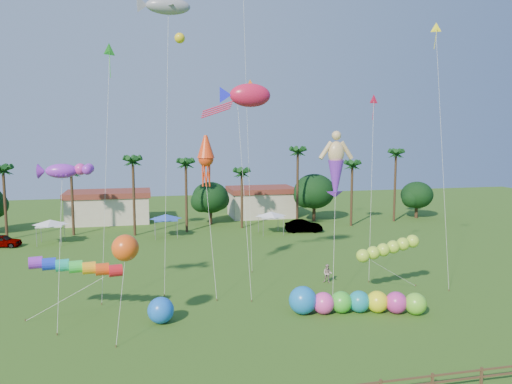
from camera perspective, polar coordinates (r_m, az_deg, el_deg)
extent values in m
plane|color=#285116|center=(32.80, 4.09, -17.95)|extent=(160.00, 160.00, 0.00)
cylinder|color=#3A2819|center=(71.18, -26.75, -1.33)|extent=(0.36, 0.36, 9.00)
cylinder|color=#3A2819|center=(70.69, -20.24, -1.27)|extent=(0.36, 0.36, 8.50)
cylinder|color=#3A2819|center=(68.02, -13.78, -0.71)|extent=(0.36, 0.36, 10.00)
cylinder|color=#3A2819|center=(69.27, -7.97, -0.65)|extent=(0.36, 0.36, 9.50)
cylinder|color=#3A2819|center=(71.47, -1.63, -0.96)|extent=(0.36, 0.36, 8.00)
cylinder|color=#3A2819|center=(72.30, 4.76, 0.30)|extent=(0.36, 0.36, 11.00)
cylinder|color=#3A2819|center=(74.30, 10.87, -0.39)|extent=(0.36, 0.36, 9.00)
cylinder|color=#3A2819|center=(79.51, 15.59, 0.49)|extent=(0.36, 0.36, 10.50)
sphere|color=#113814|center=(74.73, -5.23, -0.62)|extent=(5.46, 5.46, 5.46)
sphere|color=#113814|center=(77.43, 6.68, 0.09)|extent=(6.30, 6.30, 6.30)
sphere|color=#113814|center=(83.87, 17.92, -0.32)|extent=(5.04, 5.04, 5.04)
cube|color=beige|center=(79.49, -16.49, -1.90)|extent=(12.00, 7.00, 4.00)
cube|color=beige|center=(81.51, 0.59, -1.41)|extent=(10.00, 7.00, 4.00)
pyramid|color=white|center=(66.33, -22.45, -3.19)|extent=(3.00, 3.00, 0.60)
pyramid|color=blue|center=(66.42, -10.30, -2.77)|extent=(3.00, 3.00, 0.60)
pyramid|color=white|center=(67.50, 1.71, -2.50)|extent=(3.00, 3.00, 0.60)
cube|color=brown|center=(29.97, 19.50, -19.80)|extent=(0.12, 0.12, 1.00)
cube|color=brown|center=(31.56, 24.36, -18.61)|extent=(0.12, 0.12, 1.00)
imported|color=#4C4C54|center=(67.50, -27.05, -4.99)|extent=(4.69, 2.61, 1.51)
imported|color=#4C4C54|center=(69.30, 5.46, -3.89)|extent=(5.29, 2.52, 1.67)
imported|color=#AA918D|center=(46.70, 8.18, -9.22)|extent=(1.06, 1.00, 1.72)
sphere|color=#F340AA|center=(39.12, 7.72, -12.48)|extent=(1.67, 1.67, 1.67)
sphere|color=green|center=(39.55, 9.72, -12.30)|extent=(1.67, 1.67, 1.67)
sphere|color=teal|center=(39.92, 11.70, -12.16)|extent=(1.67, 1.67, 1.67)
sphere|color=yellow|center=(40.18, 13.70, -12.09)|extent=(1.67, 1.67, 1.67)
sphere|color=#C82F97|center=(40.34, 15.73, -12.07)|extent=(1.67, 1.67, 1.67)
sphere|color=#6CCE2D|center=(40.50, 17.76, -12.07)|extent=(1.67, 1.67, 1.67)
sphere|color=blue|center=(38.87, 5.37, -12.21)|extent=(2.55, 2.55, 2.13)
sphere|color=blue|center=(37.64, -10.83, -13.14)|extent=(1.91, 1.91, 1.91)
cylinder|color=red|center=(38.61, -18.24, -8.67)|extent=(6.67, 1.10, 0.90)
cylinder|color=silver|center=(39.73, -20.43, -11.05)|extent=(6.54, 0.90, 3.66)
cylinder|color=brown|center=(41.26, -24.86, -13.14)|extent=(0.08, 0.08, 0.16)
ellipsoid|color=#AEE633|center=(43.02, 12.13, -7.15)|extent=(5.97, 3.58, 1.32)
cylinder|color=silver|center=(45.30, 15.09, -8.77)|extent=(5.84, 1.37, 3.47)
cylinder|color=brown|center=(47.71, 17.78, -10.12)|extent=(0.08, 0.08, 0.16)
sphere|color=#F45113|center=(34.44, -14.71, -6.20)|extent=(2.17, 2.17, 1.78)
cylinder|color=silver|center=(34.45, -15.21, -11.48)|extent=(0.74, 1.74, 6.11)
cylinder|color=brown|center=(34.72, -15.72, -16.60)|extent=(0.08, 0.08, 0.16)
cylinder|color=silver|center=(42.64, 8.93, -4.68)|extent=(1.86, 4.43, 10.55)
cylinder|color=brown|center=(41.71, 8.75, -12.35)|extent=(0.08, 0.08, 0.16)
ellipsoid|color=red|center=(44.17, -0.67, 10.99)|extent=(5.72, 3.21, 2.26)
cylinder|color=silver|center=(42.00, -0.59, -0.36)|extent=(0.94, 4.71, 16.93)
cylinder|color=brown|center=(41.60, -0.50, -12.32)|extent=(0.08, 0.08, 0.16)
ellipsoid|color=gray|center=(48.14, -10.01, 20.19)|extent=(5.57, 3.15, 1.88)
cylinder|color=silver|center=(44.11, -10.21, 5.09)|extent=(1.14, 5.45, 24.93)
cylinder|color=brown|center=(43.57, -10.43, -11.53)|extent=(0.08, 0.08, 0.16)
cone|color=#ED3D13|center=(44.50, -5.75, 3.79)|extent=(1.87, 1.87, 4.37)
cylinder|color=silver|center=(42.80, -5.15, -4.01)|extent=(0.18, 4.90, 11.39)
cylinder|color=brown|center=(41.92, -4.50, -12.18)|extent=(0.08, 0.08, 0.16)
ellipsoid|color=purple|center=(39.97, -21.32, 2.26)|extent=(4.38, 3.04, 1.55)
cylinder|color=silver|center=(38.46, -21.54, -6.11)|extent=(0.11, 4.73, 10.87)
cylinder|color=brown|center=(37.79, -21.78, -14.85)|extent=(0.08, 0.08, 0.16)
cone|color=red|center=(49.92, 13.31, 10.17)|extent=(1.15, 0.48, 1.12)
cylinder|color=silver|center=(48.08, 13.05, 0.29)|extent=(1.83, 3.73, 16.79)
cylinder|color=brown|center=(47.72, 12.77, -9.95)|extent=(0.08, 0.08, 0.16)
cone|color=#FFF51A|center=(49.34, 19.88, 17.15)|extent=(1.05, 0.69, 1.07)
cylinder|color=silver|center=(46.91, 20.53, 3.62)|extent=(0.11, 3.87, 22.89)
cylinder|color=brown|center=(47.26, 21.19, -10.42)|extent=(0.08, 0.08, 0.16)
cone|color=#37D632|center=(45.54, -16.41, 15.22)|extent=(1.22, 1.06, 1.34)
cylinder|color=silver|center=(42.88, -16.80, 1.94)|extent=(1.04, 4.68, 20.58)
cylinder|color=brown|center=(42.71, -17.22, -12.12)|extent=(0.08, 0.08, 0.16)
cylinder|color=silver|center=(50.04, -1.02, 8.51)|extent=(0.08, 4.64, 30.36)
cylinder|color=brown|center=(49.68, -0.46, -9.10)|extent=(0.08, 0.08, 0.16)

